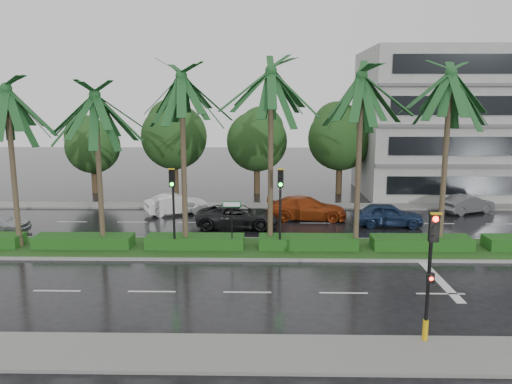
{
  "coord_description": "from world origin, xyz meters",
  "views": [
    {
      "loc": [
        0.75,
        -24.65,
        7.88
      ],
      "look_at": [
        0.23,
        1.5,
        3.06
      ],
      "focal_mm": 35.0,
      "sensor_mm": 36.0,
      "label": 1
    }
  ],
  "objects_px": {
    "car_darkgrey": "(238,216)",
    "car_grey": "(467,204)",
    "street_sign": "(232,213)",
    "signal_median_left": "(173,197)",
    "car_white": "(176,204)",
    "car_blue": "(388,215)",
    "car_red": "(307,208)",
    "signal_near": "(430,272)"
  },
  "relations": [
    {
      "from": "signal_median_left",
      "to": "car_grey",
      "type": "distance_m",
      "value": 21.59
    },
    {
      "from": "car_darkgrey",
      "to": "car_red",
      "type": "height_order",
      "value": "car_red"
    },
    {
      "from": "car_darkgrey",
      "to": "signal_near",
      "type": "bearing_deg",
      "value": -154.0
    },
    {
      "from": "signal_near",
      "to": "car_grey",
      "type": "distance_m",
      "value": 21.64
    },
    {
      "from": "car_white",
      "to": "car_blue",
      "type": "height_order",
      "value": "car_blue"
    },
    {
      "from": "car_white",
      "to": "car_darkgrey",
      "type": "distance_m",
      "value": 5.77
    },
    {
      "from": "street_sign",
      "to": "car_grey",
      "type": "height_order",
      "value": "street_sign"
    },
    {
      "from": "car_darkgrey",
      "to": "car_red",
      "type": "bearing_deg",
      "value": -62.0
    },
    {
      "from": "street_sign",
      "to": "car_darkgrey",
      "type": "height_order",
      "value": "street_sign"
    },
    {
      "from": "car_blue",
      "to": "car_grey",
      "type": "bearing_deg",
      "value": -57.18
    },
    {
      "from": "car_blue",
      "to": "car_grey",
      "type": "height_order",
      "value": "car_blue"
    },
    {
      "from": "car_darkgrey",
      "to": "car_red",
      "type": "xyz_separation_m",
      "value": [
        4.5,
        2.27,
        0.05
      ]
    },
    {
      "from": "street_sign",
      "to": "car_blue",
      "type": "bearing_deg",
      "value": 31.5
    },
    {
      "from": "car_white",
      "to": "signal_median_left",
      "type": "bearing_deg",
      "value": 166.61
    },
    {
      "from": "car_white",
      "to": "street_sign",
      "type": "bearing_deg",
      "value": -175.97
    },
    {
      "from": "street_sign",
      "to": "car_white",
      "type": "relative_size",
      "value": 0.6
    },
    {
      "from": "signal_median_left",
      "to": "car_white",
      "type": "bearing_deg",
      "value": 99.36
    },
    {
      "from": "signal_median_left",
      "to": "car_grey",
      "type": "height_order",
      "value": "signal_median_left"
    },
    {
      "from": "signal_median_left",
      "to": "car_grey",
      "type": "relative_size",
      "value": 1.1
    },
    {
      "from": "car_blue",
      "to": "car_white",
      "type": "bearing_deg",
      "value": 79.75
    },
    {
      "from": "car_darkgrey",
      "to": "car_grey",
      "type": "xyz_separation_m",
      "value": [
        16.05,
        4.4,
        -0.07
      ]
    },
    {
      "from": "car_darkgrey",
      "to": "car_blue",
      "type": "distance_m",
      "value": 9.51
    },
    {
      "from": "street_sign",
      "to": "car_grey",
      "type": "relative_size",
      "value": 0.66
    },
    {
      "from": "car_grey",
      "to": "car_white",
      "type": "bearing_deg",
      "value": 67.42
    },
    {
      "from": "signal_median_left",
      "to": "street_sign",
      "type": "distance_m",
      "value": 3.13
    },
    {
      "from": "car_red",
      "to": "car_white",
      "type": "bearing_deg",
      "value": 84.54
    },
    {
      "from": "car_darkgrey",
      "to": "car_grey",
      "type": "distance_m",
      "value": 16.65
    },
    {
      "from": "signal_median_left",
      "to": "car_blue",
      "type": "distance_m",
      "value": 14.05
    },
    {
      "from": "car_red",
      "to": "car_grey",
      "type": "relative_size",
      "value": 1.34
    },
    {
      "from": "signal_near",
      "to": "car_white",
      "type": "height_order",
      "value": "signal_near"
    },
    {
      "from": "car_blue",
      "to": "street_sign",
      "type": "bearing_deg",
      "value": 123.71
    },
    {
      "from": "car_blue",
      "to": "car_grey",
      "type": "distance_m",
      "value": 7.62
    },
    {
      "from": "signal_median_left",
      "to": "signal_near",
      "type": "bearing_deg",
      "value": -44.09
    },
    {
      "from": "car_grey",
      "to": "car_darkgrey",
      "type": "bearing_deg",
      "value": 80.57
    },
    {
      "from": "signal_near",
      "to": "car_blue",
      "type": "height_order",
      "value": "signal_near"
    },
    {
      "from": "car_grey",
      "to": "car_blue",
      "type": "bearing_deg",
      "value": 95.84
    },
    {
      "from": "signal_near",
      "to": "signal_median_left",
      "type": "height_order",
      "value": "signal_median_left"
    },
    {
      "from": "signal_near",
      "to": "car_darkgrey",
      "type": "bearing_deg",
      "value": 114.77
    },
    {
      "from": "car_darkgrey",
      "to": "car_red",
      "type": "distance_m",
      "value": 5.04
    },
    {
      "from": "signal_median_left",
      "to": "car_white",
      "type": "height_order",
      "value": "signal_median_left"
    },
    {
      "from": "car_blue",
      "to": "signal_median_left",
      "type": "bearing_deg",
      "value": 117.87
    },
    {
      "from": "car_white",
      "to": "car_darkgrey",
      "type": "height_order",
      "value": "car_darkgrey"
    }
  ]
}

